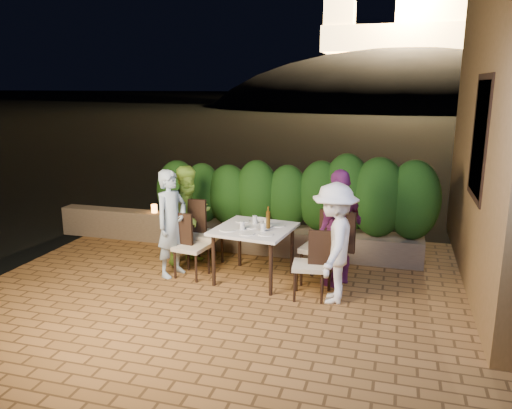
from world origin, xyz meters
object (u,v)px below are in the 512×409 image
at_px(chair_left_back, 205,233).
at_px(diner_blue, 172,223).
at_px(bowl, 260,220).
at_px(chair_left_front, 191,246).
at_px(diner_white, 334,243).
at_px(chair_right_front, 309,264).
at_px(diner_purple, 340,228).
at_px(dining_table, 254,254).
at_px(chair_right_back, 321,247).
at_px(diner_green, 189,215).
at_px(beer_bottle, 268,217).
at_px(parapet_lamp, 154,209).

bearing_deg(chair_left_back, diner_blue, -121.78).
xyz_separation_m(bowl, diner_blue, (-1.15, -0.45, -0.02)).
bearing_deg(bowl, chair_left_front, -153.59).
bearing_deg(diner_white, chair_right_front, -92.44).
relative_size(chair_right_front, diner_purple, 0.56).
distance_m(dining_table, diner_blue, 1.23).
relative_size(chair_right_back, diner_green, 0.70).
distance_m(beer_bottle, diner_purple, 0.97).
height_order(diner_white, diner_purple, diner_purple).
height_order(bowl, diner_white, diner_white).
relative_size(diner_purple, parapet_lamp, 11.30).
bearing_deg(chair_right_back, dining_table, 18.91).
xyz_separation_m(chair_left_back, diner_white, (1.99, -0.72, 0.25)).
bearing_deg(diner_green, dining_table, -78.46).
height_order(dining_table, diner_white, diner_white).
distance_m(dining_table, chair_left_back, 0.92).
relative_size(chair_left_back, chair_right_front, 1.13).
xyz_separation_m(chair_left_back, chair_right_front, (1.69, -0.71, -0.06)).
relative_size(diner_green, parapet_lamp, 10.63).
xyz_separation_m(diner_white, parapet_lamp, (-3.29, 1.64, -0.18)).
height_order(chair_left_back, chair_right_back, chair_right_back).
relative_size(bowl, diner_white, 0.12).
distance_m(diner_green, parapet_lamp, 1.36).
bearing_deg(dining_table, chair_left_front, -171.87).
height_order(beer_bottle, diner_blue, diner_blue).
bearing_deg(dining_table, beer_bottle, 8.25).
height_order(chair_left_front, parapet_lamp, chair_left_front).
height_order(chair_right_back, diner_purple, diner_purple).
height_order(diner_blue, diner_green, diner_blue).
bearing_deg(diner_purple, parapet_lamp, -81.15).
distance_m(diner_blue, diner_white, 2.31).
bearing_deg(chair_left_front, beer_bottle, 16.78).
relative_size(dining_table, parapet_lamp, 7.11).
height_order(chair_left_back, diner_green, diner_green).
relative_size(bowl, parapet_lamp, 1.34).
xyz_separation_m(beer_bottle, diner_blue, (-1.35, -0.17, -0.14)).
bearing_deg(bowl, chair_right_front, -39.28).
bearing_deg(bowl, dining_table, -88.87).
bearing_deg(chair_right_front, bowl, -46.31).
bearing_deg(diner_green, beer_bottle, -74.70).
distance_m(chair_left_back, parapet_lamp, 1.59).
bearing_deg(bowl, parapet_lamp, 156.23).
distance_m(beer_bottle, chair_left_back, 1.15).
bearing_deg(chair_right_front, diner_blue, -13.97).
height_order(chair_right_back, diner_green, diner_green).
xyz_separation_m(chair_left_front, diner_green, (-0.24, 0.51, 0.29)).
height_order(diner_purple, parapet_lamp, diner_purple).
bearing_deg(dining_table, chair_left_back, 158.76).
distance_m(chair_left_front, chair_left_back, 0.46).
xyz_separation_m(chair_right_front, diner_purple, (0.31, 0.54, 0.35)).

